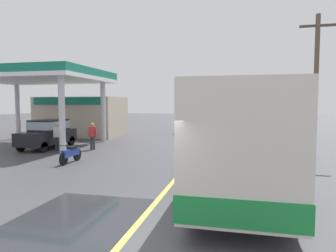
{
  "coord_description": "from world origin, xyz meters",
  "views": [
    {
      "loc": [
        2.26,
        -6.1,
        2.81
      ],
      "look_at": [
        -1.5,
        10.0,
        1.6
      ],
      "focal_mm": 32.26,
      "sensor_mm": 36.0,
      "label": 1
    }
  ],
  "objects_px": {
    "coach_bus_main": "(240,134)",
    "car_at_pump": "(48,132)",
    "cyclist_on_shoulder": "(297,176)",
    "pedestrian_by_shop": "(57,135)",
    "car_trailing_behind_bus": "(234,126)",
    "motorcycle_parked_forecourt": "(71,154)",
    "minibus_opposing_lane": "(195,117)",
    "pedestrian_near_pump": "(93,135)"
  },
  "relations": [
    {
      "from": "car_trailing_behind_bus",
      "to": "cyclist_on_shoulder",
      "type": "bearing_deg",
      "value": -83.21
    },
    {
      "from": "minibus_opposing_lane",
      "to": "car_trailing_behind_bus",
      "type": "bearing_deg",
      "value": -54.52
    },
    {
      "from": "cyclist_on_shoulder",
      "to": "pedestrian_by_shop",
      "type": "relative_size",
      "value": 1.1
    },
    {
      "from": "cyclist_on_shoulder",
      "to": "car_trailing_behind_bus",
      "type": "bearing_deg",
      "value": 96.79
    },
    {
      "from": "coach_bus_main",
      "to": "cyclist_on_shoulder",
      "type": "bearing_deg",
      "value": -53.03
    },
    {
      "from": "minibus_opposing_lane",
      "to": "pedestrian_near_pump",
      "type": "xyz_separation_m",
      "value": [
        -4.27,
        -14.43,
        -0.54
      ]
    },
    {
      "from": "pedestrian_near_pump",
      "to": "coach_bus_main",
      "type": "bearing_deg",
      "value": -33.57
    },
    {
      "from": "pedestrian_near_pump",
      "to": "car_at_pump",
      "type": "bearing_deg",
      "value": -178.29
    },
    {
      "from": "motorcycle_parked_forecourt",
      "to": "pedestrian_near_pump",
      "type": "relative_size",
      "value": 1.08
    },
    {
      "from": "cyclist_on_shoulder",
      "to": "motorcycle_parked_forecourt",
      "type": "relative_size",
      "value": 1.01
    },
    {
      "from": "coach_bus_main",
      "to": "pedestrian_by_shop",
      "type": "bearing_deg",
      "value": 155.03
    },
    {
      "from": "coach_bus_main",
      "to": "minibus_opposing_lane",
      "type": "distance_m",
      "value": 20.77
    },
    {
      "from": "pedestrian_near_pump",
      "to": "pedestrian_by_shop",
      "type": "height_order",
      "value": "same"
    },
    {
      "from": "coach_bus_main",
      "to": "car_trailing_behind_bus",
      "type": "height_order",
      "value": "coach_bus_main"
    },
    {
      "from": "car_at_pump",
      "to": "cyclist_on_shoulder",
      "type": "distance_m",
      "value": 15.54
    },
    {
      "from": "coach_bus_main",
      "to": "pedestrian_near_pump",
      "type": "bearing_deg",
      "value": 146.43
    },
    {
      "from": "coach_bus_main",
      "to": "motorcycle_parked_forecourt",
      "type": "bearing_deg",
      "value": 167.52
    },
    {
      "from": "coach_bus_main",
      "to": "cyclist_on_shoulder",
      "type": "relative_size",
      "value": 6.07
    },
    {
      "from": "minibus_opposing_lane",
      "to": "pedestrian_near_pump",
      "type": "distance_m",
      "value": 15.06
    },
    {
      "from": "car_at_pump",
      "to": "motorcycle_parked_forecourt",
      "type": "height_order",
      "value": "car_at_pump"
    },
    {
      "from": "motorcycle_parked_forecourt",
      "to": "pedestrian_near_pump",
      "type": "distance_m",
      "value": 4.24
    },
    {
      "from": "motorcycle_parked_forecourt",
      "to": "pedestrian_by_shop",
      "type": "bearing_deg",
      "value": 131.16
    },
    {
      "from": "coach_bus_main",
      "to": "minibus_opposing_lane",
      "type": "bearing_deg",
      "value": 102.58
    },
    {
      "from": "cyclist_on_shoulder",
      "to": "minibus_opposing_lane",
      "type": "bearing_deg",
      "value": 105.26
    },
    {
      "from": "cyclist_on_shoulder",
      "to": "pedestrian_by_shop",
      "type": "distance_m",
      "value": 14.12
    },
    {
      "from": "car_trailing_behind_bus",
      "to": "motorcycle_parked_forecourt",
      "type": "bearing_deg",
      "value": -120.28
    },
    {
      "from": "coach_bus_main",
      "to": "minibus_opposing_lane",
      "type": "xyz_separation_m",
      "value": [
        -4.52,
        20.27,
        -0.25
      ]
    },
    {
      "from": "coach_bus_main",
      "to": "pedestrian_near_pump",
      "type": "xyz_separation_m",
      "value": [
        -8.8,
        5.84,
        -0.79
      ]
    },
    {
      "from": "minibus_opposing_lane",
      "to": "pedestrian_by_shop",
      "type": "distance_m",
      "value": 16.5
    },
    {
      "from": "minibus_opposing_lane",
      "to": "cyclist_on_shoulder",
      "type": "distance_m",
      "value": 23.19
    },
    {
      "from": "pedestrian_by_shop",
      "to": "car_trailing_behind_bus",
      "type": "xyz_separation_m",
      "value": [
        10.25,
        9.51,
        0.08
      ]
    },
    {
      "from": "car_at_pump",
      "to": "car_trailing_behind_bus",
      "type": "bearing_deg",
      "value": 37.34
    },
    {
      "from": "coach_bus_main",
      "to": "pedestrian_by_shop",
      "type": "height_order",
      "value": "coach_bus_main"
    },
    {
      "from": "cyclist_on_shoulder",
      "to": "pedestrian_near_pump",
      "type": "bearing_deg",
      "value": 142.59
    },
    {
      "from": "pedestrian_near_pump",
      "to": "car_trailing_behind_bus",
      "type": "relative_size",
      "value": 0.4
    },
    {
      "from": "coach_bus_main",
      "to": "car_at_pump",
      "type": "height_order",
      "value": "coach_bus_main"
    },
    {
      "from": "cyclist_on_shoulder",
      "to": "pedestrian_near_pump",
      "type": "height_order",
      "value": "cyclist_on_shoulder"
    },
    {
      "from": "pedestrian_near_pump",
      "to": "minibus_opposing_lane",
      "type": "bearing_deg",
      "value": 73.5
    },
    {
      "from": "pedestrian_near_pump",
      "to": "pedestrian_by_shop",
      "type": "relative_size",
      "value": 1.0
    },
    {
      "from": "car_at_pump",
      "to": "minibus_opposing_lane",
      "type": "distance_m",
      "value": 16.26
    },
    {
      "from": "coach_bus_main",
      "to": "pedestrian_near_pump",
      "type": "distance_m",
      "value": 10.59
    },
    {
      "from": "minibus_opposing_lane",
      "to": "pedestrian_near_pump",
      "type": "bearing_deg",
      "value": -106.5
    }
  ]
}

